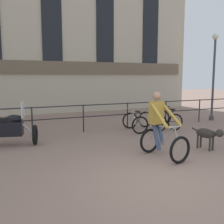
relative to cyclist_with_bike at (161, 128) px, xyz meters
name	(u,v)px	position (x,y,z in m)	size (l,w,h in m)	color
ground_plane	(162,181)	(-0.91, -1.43, -0.76)	(60.00, 60.00, 0.00)	#8E7060
canal_railing	(83,114)	(-0.91, 3.77, -0.05)	(15.05, 0.05, 1.05)	#232326
building_facade	(50,16)	(-0.91, 9.56, 4.65)	(18.00, 0.72, 10.87)	#BCB299
cyclist_with_bike	(161,128)	(0.00, 0.00, 0.00)	(0.86, 1.26, 1.70)	black
dog	(208,134)	(1.61, -0.05, -0.30)	(0.39, 1.06, 0.66)	#332D28
parked_motorcycle	(7,128)	(-3.63, 2.78, -0.20)	(1.79, 1.01, 1.35)	black
parked_bicycle_near_lamp	(135,122)	(0.95, 3.11, -0.41)	(0.79, 1.18, 0.86)	black
parked_bicycle_mid_left	(152,121)	(1.74, 3.11, -0.41)	(0.67, 1.11, 0.86)	black
parked_bicycle_mid_right	(169,119)	(2.53, 3.11, -0.41)	(0.79, 1.18, 0.86)	black
street_lamp	(214,72)	(5.60, 3.89, 1.53)	(0.28, 0.28, 4.08)	#424247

